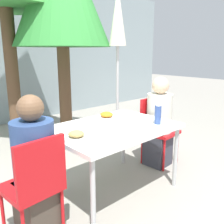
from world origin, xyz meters
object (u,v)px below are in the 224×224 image
person_right (159,124)px  salad_bowl (115,136)px  person_left (35,172)px  chair_right (156,125)px  closed_umbrella (118,32)px  bottle (158,115)px  chair_left (35,182)px  drinking_cup (137,123)px

person_right → salad_bowl: person_right is taller
person_left → salad_bowl: person_left is taller
chair_right → person_right: 0.10m
closed_umbrella → bottle: closed_umbrella is taller
chair_left → person_right: bearing=2.3°
drinking_cup → person_left: bearing=171.0°
closed_umbrella → salad_bowl: closed_umbrella is taller
person_right → drinking_cup: size_ratio=11.10×
person_right → salad_bowl: (-1.13, -0.36, 0.20)m
bottle → closed_umbrella: bearing=63.8°
chair_left → chair_right: same height
chair_left → salad_bowl: chair_left is taller
closed_umbrella → bottle: size_ratio=11.36×
person_left → chair_right: size_ratio=1.33×
chair_right → drinking_cup: size_ratio=8.33×
person_right → chair_right: bearing=-122.0°
person_left → chair_right: 1.85m
salad_bowl → chair_left: bearing=168.4°
chair_right → bottle: bearing=34.2°
closed_umbrella → chair_left: bearing=-150.0°
chair_left → chair_right: (1.88, 0.30, 0.00)m
person_right → bottle: 0.65m
chair_left → chair_right: 1.90m
person_right → closed_umbrella: (0.13, 0.91, 1.20)m
chair_left → person_left: size_ratio=0.75×
drinking_cup → salad_bowl: (-0.37, -0.06, -0.03)m
chair_left → closed_umbrella: (1.96, 1.13, 1.24)m
chair_left → person_left: (0.04, 0.08, 0.04)m
person_left → salad_bowl: 0.72m
chair_left → drinking_cup: size_ratio=8.33×
person_left → closed_umbrella: (1.92, 1.05, 1.20)m
person_right → salad_bowl: bearing=13.6°
person_right → chair_left: bearing=2.7°
person_right → person_left: bearing=0.2°
chair_left → closed_umbrella: bearing=25.5°
person_left → drinking_cup: bearing=-13.6°
person_left → closed_umbrella: closed_umbrella is taller
bottle → drinking_cup: 0.29m
chair_right → person_right: bearing=58.0°
closed_umbrella → bottle: (-0.61, -1.25, -0.92)m
chair_left → drinking_cup: chair_left is taller
chair_right → bottle: 0.74m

